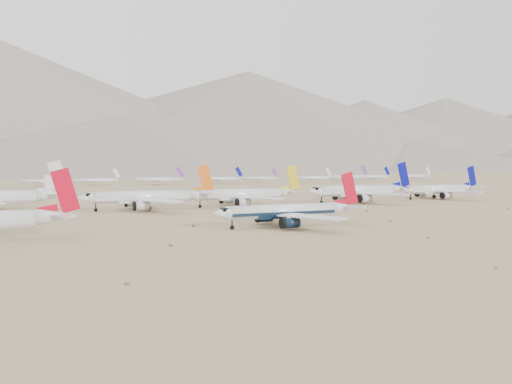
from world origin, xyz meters
TOP-DOWN VIEW (x-y plane):
  - ground at (0.00, 0.00)m, footprint 7000.00×7000.00m
  - main_airliner at (-7.11, 4.32)m, footprint 41.09×40.13m
  - row2_navy_widebody at (62.53, 68.27)m, footprint 50.86×49.73m
  - row2_gold_tail at (7.60, 69.49)m, footprint 46.80×45.77m
  - row2_orange_tail at (-30.54, 69.26)m, footprint 46.99×45.97m
  - row2_blue_far at (112.63, 72.76)m, footprint 45.78×44.76m
  - distant_storage_row at (49.90, 317.18)m, footprint 620.36×57.70m
  - mountain_range at (70.18, 1648.01)m, footprint 7354.00×3024.00m
  - foothills at (526.68, 1100.00)m, footprint 4637.50×1395.00m
  - desert_scrub at (-11.08, -26.49)m, footprint 247.37×121.67m

SIDE VIEW (x-z plane):
  - ground at x=0.00m, z-range 0.00..0.00m
  - desert_scrub at x=-11.08m, z-range -0.03..0.60m
  - main_airliner at x=-7.11m, z-range -3.26..11.24m
  - distant_storage_row at x=49.90m, z-range -3.13..11.86m
  - row2_blue_far at x=112.63m, z-range -3.60..12.67m
  - row2_gold_tail at x=7.60m, z-range -3.67..12.99m
  - row2_orange_tail at x=-30.54m, z-range -3.68..13.08m
  - row2_navy_widebody at x=62.53m, z-range -4.00..14.10m
  - foothills at x=526.68m, z-range -10.35..144.65m
  - mountain_range at x=70.18m, z-range -44.68..425.32m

